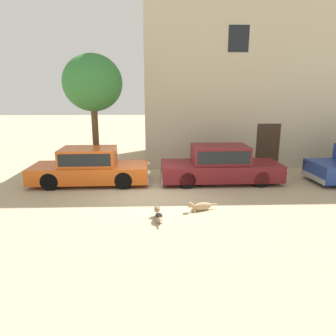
% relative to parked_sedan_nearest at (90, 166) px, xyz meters
% --- Properties ---
extents(ground_plane, '(80.00, 80.00, 0.00)m').
position_rel_parked_sedan_nearest_xyz_m(ground_plane, '(2.38, -1.40, -0.70)').
color(ground_plane, tan).
extents(parked_sedan_nearest, '(4.66, 1.83, 1.42)m').
position_rel_parked_sedan_nearest_xyz_m(parked_sedan_nearest, '(0.00, 0.00, 0.00)').
color(parked_sedan_nearest, '#D15619').
rests_on(parked_sedan_nearest, ground_plane).
extents(parked_sedan_second, '(4.85, 1.81, 1.48)m').
position_rel_parked_sedan_nearest_xyz_m(parked_sedan_second, '(5.13, 0.04, 0.03)').
color(parked_sedan_second, maroon).
rests_on(parked_sedan_second, ground_plane).
extents(apartment_block, '(16.40, 5.14, 8.53)m').
position_rel_parked_sedan_nearest_xyz_m(apartment_block, '(10.29, 4.89, 3.56)').
color(apartment_block, '#BCB299').
rests_on(apartment_block, ground_plane).
extents(stray_dog_spotted, '(1.02, 0.41, 0.34)m').
position_rel_parked_sedan_nearest_xyz_m(stray_dog_spotted, '(3.92, -2.99, -0.56)').
color(stray_dog_spotted, tan).
rests_on(stray_dog_spotted, ground_plane).
extents(stray_dog_tan, '(0.28, 0.95, 0.34)m').
position_rel_parked_sedan_nearest_xyz_m(stray_dog_tan, '(2.66, -3.68, -0.56)').
color(stray_dog_tan, '#997F60').
rests_on(stray_dog_tan, ground_plane).
extents(acacia_tree_left, '(2.50, 2.25, 5.08)m').
position_rel_parked_sedan_nearest_xyz_m(acacia_tree_left, '(-0.07, 1.77, 3.15)').
color(acacia_tree_left, brown).
rests_on(acacia_tree_left, ground_plane).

